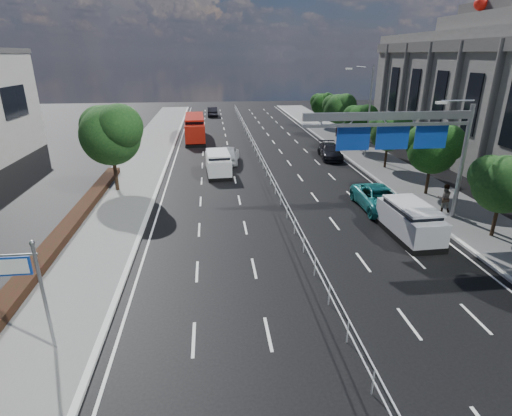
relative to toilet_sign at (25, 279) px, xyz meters
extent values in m
plane|color=black|center=(10.95, 0.00, -2.94)|extent=(160.00, 160.00, 0.00)
cube|color=slate|center=(-0.55, 0.00, -2.87)|extent=(5.00, 140.00, 0.14)
cube|color=silver|center=(1.95, 0.00, -2.87)|extent=(0.25, 140.00, 0.15)
cube|color=silver|center=(10.95, 22.50, -1.94)|extent=(0.05, 85.00, 0.05)
cube|color=silver|center=(10.95, 22.50, -2.39)|extent=(0.05, 85.00, 0.05)
cube|color=black|center=(-2.35, 5.00, -2.58)|extent=(1.00, 36.00, 0.44)
cylinder|color=gray|center=(0.45, 0.00, -0.84)|extent=(0.12, 0.12, 4.20)
sphere|color=gray|center=(0.45, 0.00, 1.31)|extent=(0.18, 0.18, 0.18)
cylinder|color=gray|center=(-0.10, 0.00, 0.91)|extent=(1.30, 0.07, 0.07)
cube|color=navy|center=(-0.40, 0.00, 0.51)|extent=(1.35, 0.06, 0.68)
cube|color=white|center=(-0.40, 0.04, 0.51)|extent=(1.20, 0.01, 0.54)
cube|color=white|center=(-0.40, -0.04, 0.51)|extent=(1.20, 0.01, 0.54)
cylinder|color=gray|center=(21.55, 10.00, 0.66)|extent=(0.28, 0.28, 7.20)
cube|color=gray|center=(16.55, 10.00, 3.66)|extent=(10.20, 0.25, 0.45)
cube|color=gray|center=(16.55, 10.00, 3.16)|extent=(10.20, 0.18, 0.18)
cylinder|color=gray|center=(20.55, 10.00, 4.46)|extent=(2.00, 0.10, 0.10)
cube|color=silver|center=(19.55, 10.00, 4.36)|extent=(0.60, 0.25, 0.15)
cube|color=navy|center=(19.35, 10.18, 2.36)|extent=(2.00, 0.08, 1.40)
cube|color=white|center=(19.35, 10.23, 2.36)|extent=(1.80, 0.02, 1.20)
cube|color=navy|center=(16.95, 10.18, 2.36)|extent=(2.00, 0.08, 1.40)
cube|color=white|center=(16.95, 10.23, 2.36)|extent=(1.80, 0.02, 1.20)
cube|color=navy|center=(14.55, 10.18, 2.36)|extent=(2.00, 0.08, 1.40)
cube|color=white|center=(14.55, 10.23, 2.36)|extent=(1.80, 0.02, 1.20)
cylinder|color=gray|center=(21.75, 26.00, 1.56)|extent=(0.16, 0.16, 9.00)
cylinder|color=gray|center=(20.55, 26.00, 5.86)|extent=(0.10, 2.40, 0.10)
cube|color=silver|center=(19.35, 26.00, 5.71)|extent=(0.60, 0.25, 0.15)
cube|color=#4C4947|center=(27.85, 22.00, 7.66)|extent=(0.40, 36.00, 1.00)
sphere|color=#B2140C|center=(28.75, 22.00, 10.86)|extent=(1.10, 1.10, 1.10)
cylinder|color=black|center=(-1.05, 18.00, -1.19)|extent=(0.28, 0.28, 3.50)
sphere|color=#113815|center=(-1.05, 18.00, 1.40)|extent=(4.40, 4.40, 4.40)
sphere|color=#113815|center=(-0.17, 17.34, 2.10)|extent=(3.30, 3.30, 3.30)
sphere|color=#113815|center=(-1.82, 18.66, 1.96)|extent=(3.08, 3.08, 3.08)
cylinder|color=black|center=(22.15, 7.00, -1.64)|extent=(0.21, 0.21, 2.60)
sphere|color=#113815|center=(22.15, 7.00, 0.28)|extent=(3.20, 3.20, 3.20)
sphere|color=#113815|center=(21.59, 7.48, 0.70)|extent=(2.24, 2.24, 2.24)
cylinder|color=black|center=(22.15, 14.50, -1.54)|extent=(0.22, 0.22, 2.80)
sphere|color=black|center=(22.15, 14.50, 0.53)|extent=(3.50, 3.50, 3.50)
sphere|color=black|center=(22.85, 13.97, 1.09)|extent=(2.62, 2.62, 2.62)
sphere|color=black|center=(21.54, 15.03, 0.98)|extent=(2.45, 2.45, 2.45)
cylinder|color=black|center=(22.15, 22.00, -1.59)|extent=(0.22, 0.22, 2.70)
sphere|color=#113815|center=(22.15, 22.00, 0.40)|extent=(3.30, 3.30, 3.30)
sphere|color=#113815|center=(22.81, 21.50, 0.94)|extent=(2.48, 2.48, 2.47)
sphere|color=#113815|center=(21.58, 22.50, 0.84)|extent=(2.31, 2.31, 2.31)
cylinder|color=black|center=(22.15, 29.50, -1.62)|extent=(0.21, 0.21, 2.65)
sphere|color=black|center=(22.15, 29.50, 0.34)|extent=(3.20, 3.20, 3.20)
sphere|color=black|center=(22.79, 29.02, 0.87)|extent=(2.40, 2.40, 2.40)
sphere|color=black|center=(21.59, 29.98, 0.77)|extent=(2.24, 2.24, 2.24)
cylinder|color=black|center=(22.15, 37.00, -1.52)|extent=(0.23, 0.23, 2.85)
sphere|color=#113815|center=(22.15, 37.00, 0.59)|extent=(3.60, 3.60, 3.60)
sphere|color=#113815|center=(22.87, 36.46, 1.16)|extent=(2.70, 2.70, 2.70)
sphere|color=#113815|center=(21.52, 37.54, 1.05)|extent=(2.52, 2.52, 2.52)
cylinder|color=black|center=(22.15, 44.50, -1.64)|extent=(0.21, 0.21, 2.60)
sphere|color=black|center=(22.15, 44.50, 0.28)|extent=(3.10, 3.10, 3.10)
sphere|color=black|center=(22.77, 44.03, 0.80)|extent=(2.32, 2.33, 2.32)
sphere|color=black|center=(21.61, 44.97, 0.70)|extent=(2.17, 2.17, 2.17)
cube|color=black|center=(6.81, 21.81, -2.78)|extent=(2.25, 4.73, 0.33)
cube|color=white|center=(6.81, 21.81, -1.98)|extent=(2.21, 4.63, 1.37)
cube|color=black|center=(6.81, 21.81, -1.30)|extent=(1.98, 3.36, 0.60)
cube|color=white|center=(6.81, 21.81, -1.00)|extent=(2.07, 3.63, 0.12)
cylinder|color=black|center=(6.07, 20.27, -2.60)|extent=(0.33, 0.69, 0.68)
cylinder|color=black|center=(7.71, 20.36, -2.60)|extent=(0.33, 0.69, 0.68)
cylinder|color=black|center=(5.90, 23.25, -2.60)|extent=(0.33, 0.69, 0.68)
cylinder|color=black|center=(7.55, 23.35, -2.60)|extent=(0.33, 0.69, 0.68)
cube|color=black|center=(4.34, 37.69, -2.80)|extent=(2.65, 9.82, 0.29)
cube|color=#9F160B|center=(4.34, 37.69, -1.55)|extent=(2.60, 9.63, 1.98)
cube|color=black|center=(4.34, 37.69, -0.56)|extent=(2.33, 6.95, 0.87)
cube|color=#9F160B|center=(4.34, 37.69, -0.12)|extent=(2.44, 7.52, 0.17)
cylinder|color=black|center=(3.49, 34.51, -2.64)|extent=(0.28, 0.61, 0.60)
cylinder|color=black|center=(5.40, 34.57, -2.64)|extent=(0.28, 0.61, 0.60)
cylinder|color=black|center=(3.27, 40.81, -2.64)|extent=(0.28, 0.61, 0.60)
cylinder|color=black|center=(5.18, 40.87, -2.64)|extent=(0.28, 0.61, 0.60)
imported|color=#B6B8BE|center=(7.87, 25.71, -2.10)|extent=(2.61, 5.19, 1.70)
imported|color=black|center=(6.66, 57.75, -2.18)|extent=(1.71, 4.68, 1.53)
cube|color=black|center=(17.45, 7.70, -2.78)|extent=(2.20, 4.86, 0.33)
cube|color=#BABBC2|center=(17.45, 7.70, -1.99)|extent=(2.16, 4.76, 1.35)
cube|color=black|center=(17.45, 7.70, -1.31)|extent=(1.95, 3.44, 0.60)
cube|color=#BABBC2|center=(17.45, 7.70, -1.01)|extent=(2.04, 3.73, 0.12)
cylinder|color=black|center=(16.68, 6.12, -2.61)|extent=(0.31, 0.68, 0.67)
cylinder|color=black|center=(18.35, 6.18, -2.61)|extent=(0.31, 0.68, 0.67)
cylinder|color=black|center=(16.56, 9.21, -2.61)|extent=(0.31, 0.68, 0.67)
cylinder|color=black|center=(18.23, 9.27, -2.61)|extent=(0.31, 0.68, 0.67)
imported|color=#1A7979|center=(17.45, 12.00, -2.17)|extent=(2.60, 5.56, 1.54)
imported|color=black|center=(18.23, 26.47, -2.23)|extent=(2.49, 5.11, 1.43)
imported|color=gray|center=(21.37, 10.89, -1.86)|extent=(1.06, 0.91, 1.89)
camera|label=1|loc=(6.31, -12.25, 6.95)|focal=28.00mm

